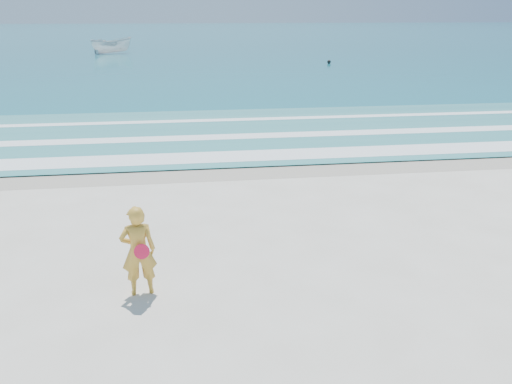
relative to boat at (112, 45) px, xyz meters
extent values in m
plane|color=silver|center=(9.88, -56.06, -0.97)|extent=(400.00, 400.00, 0.00)
cube|color=#B2A893|center=(9.88, -47.06, -0.97)|extent=(400.00, 2.40, 0.00)
cube|color=#19727F|center=(9.88, 48.94, -0.95)|extent=(400.00, 190.00, 0.04)
cube|color=#59B7AD|center=(9.88, -42.06, -0.92)|extent=(400.00, 10.00, 0.01)
cube|color=white|center=(9.88, -45.76, -0.92)|extent=(400.00, 1.40, 0.01)
cube|color=white|center=(9.88, -42.86, -0.92)|extent=(400.00, 0.90, 0.01)
cube|color=white|center=(9.88, -39.56, -0.92)|extent=(400.00, 0.60, 0.01)
imported|color=silver|center=(0.00, 0.00, 0.00)|extent=(5.13, 3.60, 1.86)
sphere|color=black|center=(22.17, -14.82, -0.75)|extent=(0.36, 0.36, 0.36)
imported|color=gold|center=(7.68, -54.41, -0.12)|extent=(0.67, 0.49, 1.70)
cylinder|color=#EF153E|center=(7.76, -54.59, -0.04)|extent=(0.27, 0.08, 0.27)
camera|label=1|loc=(8.69, -62.57, 3.90)|focal=35.00mm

